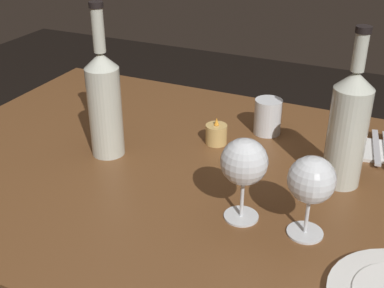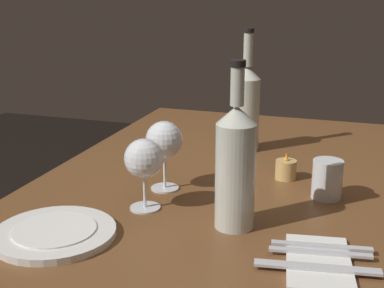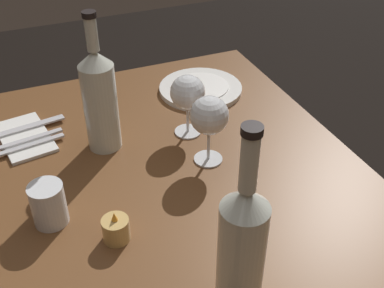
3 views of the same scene
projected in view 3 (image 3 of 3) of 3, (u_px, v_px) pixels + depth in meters
dining_table at (183, 246)px, 1.03m from camera, size 1.30×0.90×0.74m
wine_glass_left at (209, 117)px, 1.05m from camera, size 0.09×0.09×0.16m
wine_glass_right at (188, 94)px, 1.15m from camera, size 0.08×0.08×0.16m
wine_bottle at (242, 245)px, 0.74m from camera, size 0.08×0.08×0.35m
wine_bottle_second at (100, 99)px, 1.09m from camera, size 0.08×0.08×0.33m
water_tumbler at (49, 206)px, 0.94m from camera, size 0.07×0.07×0.09m
votive_candle at (116, 230)px, 0.91m from camera, size 0.05×0.05×0.07m
dinner_plate at (201, 88)px, 1.38m from camera, size 0.23×0.23×0.02m
folded_napkin at (25, 137)px, 1.19m from camera, size 0.20×0.14×0.01m
fork_inner at (26, 140)px, 1.17m from camera, size 0.04×0.18×0.00m
fork_outer at (27, 146)px, 1.15m from camera, size 0.04×0.18×0.00m
table_knife at (23, 129)px, 1.21m from camera, size 0.05×0.21×0.00m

